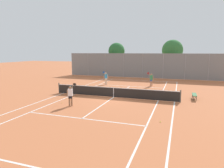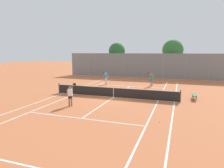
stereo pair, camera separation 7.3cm
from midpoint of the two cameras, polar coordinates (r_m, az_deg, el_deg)
name	(u,v)px [view 2 (the right image)]	position (r m, az deg, el deg)	size (l,w,h in m)	color
ground_plane	(114,97)	(18.83, 0.55, -3.80)	(120.00, 120.00, 0.00)	#BC663D
court_line_markings	(114,97)	(18.83, 0.55, -3.80)	(11.10, 23.90, 0.01)	silver
tennis_net	(114,92)	(18.72, 0.55, -2.29)	(12.00, 0.10, 1.07)	#474C47
player_near_side	(70,94)	(15.99, -11.72, -2.95)	(0.49, 0.86, 1.77)	#936B4C
player_far_left	(106,77)	(25.99, -1.62, 1.89)	(0.50, 0.86, 1.77)	beige
player_far_right	(151,79)	(25.18, 11.28, 1.47)	(0.75, 0.72, 1.77)	tan
loose_tennis_ball_0	(160,122)	(12.67, 13.68, -10.47)	(0.07, 0.07, 0.07)	#D1DB33
loose_tennis_ball_1	(62,103)	(17.21, -14.03, -5.22)	(0.07, 0.07, 0.07)	#D1DB33
loose_tennis_ball_2	(169,84)	(27.69, 16.11, 0.11)	(0.07, 0.07, 0.07)	#D1DB33
courtside_bench	(194,95)	(19.40, 22.58, -2.90)	(0.36, 1.50, 0.47)	#2D6638
back_fence	(143,66)	(32.91, 8.88, 5.20)	(26.14, 0.08, 3.99)	gray
tree_behind_left	(117,51)	(36.72, 1.43, 9.29)	(2.97, 2.97, 5.84)	brown
tree_behind_right	(173,51)	(34.98, 16.98, 9.11)	(3.41, 3.41, 6.21)	brown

